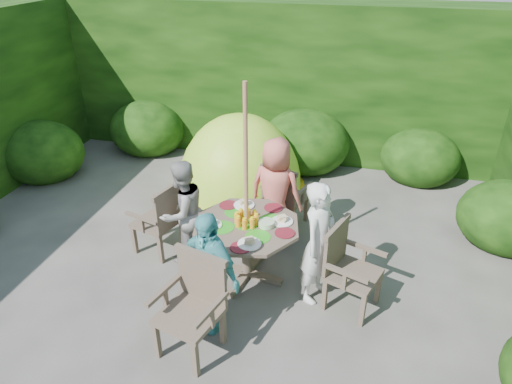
% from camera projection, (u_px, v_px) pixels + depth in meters
% --- Properties ---
extents(ground, '(60.00, 60.00, 0.00)m').
position_uv_depth(ground, '(198.00, 290.00, 4.91)').
color(ground, '#43403C').
rests_on(ground, ground).
extents(hedge_enclosure, '(9.00, 9.00, 2.50)m').
position_uv_depth(hedge_enclosure, '(232.00, 137.00, 5.44)').
color(hedge_enclosure, black).
rests_on(hedge_enclosure, ground).
extents(patio_table, '(1.36, 1.36, 0.81)m').
position_uv_depth(patio_table, '(247.00, 232.00, 4.87)').
color(patio_table, '#45382D').
rests_on(patio_table, ground).
extents(parasol_pole, '(0.05, 0.05, 2.20)m').
position_uv_depth(parasol_pole, '(246.00, 189.00, 4.61)').
color(parasol_pole, '#92623A').
rests_on(parasol_pole, ground).
extents(garden_chair_right, '(0.61, 0.65, 0.87)m').
position_uv_depth(garden_chair_right, '(347.00, 266.00, 4.53)').
color(garden_chair_right, '#45382D').
rests_on(garden_chair_right, ground).
extents(garden_chair_left, '(0.58, 0.62, 0.87)m').
position_uv_depth(garden_chair_left, '(161.00, 218.00, 5.32)').
color(garden_chair_left, '#45382D').
rests_on(garden_chair_left, ground).
extents(garden_chair_back, '(0.63, 0.59, 0.86)m').
position_uv_depth(garden_chair_back, '(284.00, 195.00, 5.80)').
color(garden_chair_back, '#45382D').
rests_on(garden_chair_back, ground).
extents(garden_chair_front, '(0.65, 0.61, 0.91)m').
position_uv_depth(garden_chair_front, '(194.00, 304.00, 4.03)').
color(garden_chair_front, '#45382D').
rests_on(garden_chair_front, ground).
extents(child_right, '(0.47, 0.57, 1.33)m').
position_uv_depth(child_right, '(319.00, 243.00, 4.53)').
color(child_right, silver).
rests_on(child_right, ground).
extents(child_left, '(0.68, 0.74, 1.24)m').
position_uv_depth(child_left, '(183.00, 212.00, 5.14)').
color(child_left, gray).
rests_on(child_left, ground).
extents(child_back, '(0.72, 0.54, 1.34)m').
position_uv_depth(child_back, '(276.00, 191.00, 5.46)').
color(child_back, '#CF6355').
rests_on(child_back, ground).
extents(child_front, '(0.79, 0.61, 1.25)m').
position_uv_depth(child_front, '(209.00, 271.00, 4.20)').
color(child_front, '#4AA9AD').
rests_on(child_front, ground).
extents(dome_tent, '(2.28, 2.28, 2.27)m').
position_uv_depth(dome_tent, '(240.00, 186.00, 6.98)').
color(dome_tent, '#9EDC2A').
rests_on(dome_tent, ground).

